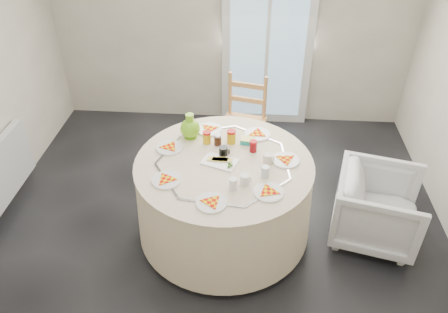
# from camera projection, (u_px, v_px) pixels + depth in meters

# --- Properties ---
(floor) EXTENTS (4.00, 4.00, 0.00)m
(floor) POSITION_uv_depth(u_px,v_px,m) (217.00, 233.00, 3.82)
(floor) COLOR black
(floor) RESTS_ON ground
(wall_back) EXTENTS (4.00, 0.02, 2.60)m
(wall_back) POSITION_uv_depth(u_px,v_px,m) (232.00, 11.00, 4.66)
(wall_back) COLOR #BCB5A3
(wall_back) RESTS_ON floor
(glass_door) EXTENTS (1.00, 0.08, 2.10)m
(glass_door) POSITION_uv_depth(u_px,v_px,m) (268.00, 37.00, 4.74)
(glass_door) COLOR silver
(glass_door) RESTS_ON floor
(radiator) EXTENTS (0.07, 1.00, 0.55)m
(radiator) POSITION_uv_depth(u_px,v_px,m) (1.00, 175.00, 3.87)
(radiator) COLOR silver
(radiator) RESTS_ON floor
(table) EXTENTS (1.45, 1.45, 0.73)m
(table) POSITION_uv_depth(u_px,v_px,m) (224.00, 198.00, 3.63)
(table) COLOR beige
(table) RESTS_ON floor
(wooden_chair) EXTENTS (0.50, 0.48, 0.94)m
(wooden_chair) POSITION_uv_depth(u_px,v_px,m) (242.00, 124.00, 4.39)
(wooden_chair) COLOR #BF8649
(wooden_chair) RESTS_ON floor
(armchair) EXTENTS (0.77, 0.80, 0.69)m
(armchair) POSITION_uv_depth(u_px,v_px,m) (380.00, 201.00, 3.57)
(armchair) COLOR silver
(armchair) RESTS_ON floor
(place_settings) EXTENTS (1.56, 1.56, 0.02)m
(place_settings) POSITION_uv_depth(u_px,v_px,m) (224.00, 160.00, 3.40)
(place_settings) COLOR white
(place_settings) RESTS_ON table
(jar_cluster) EXTENTS (0.49, 0.37, 0.13)m
(jar_cluster) POSITION_uv_depth(u_px,v_px,m) (229.00, 139.00, 3.54)
(jar_cluster) COLOR brown
(jar_cluster) RESTS_ON table
(butter_tub) EXTENTS (0.13, 0.10, 0.05)m
(butter_tub) POSITION_uv_depth(u_px,v_px,m) (248.00, 139.00, 3.60)
(butter_tub) COLOR teal
(butter_tub) RESTS_ON table
(green_pitcher) EXTENTS (0.22, 0.22, 0.22)m
(green_pitcher) POSITION_uv_depth(u_px,v_px,m) (190.00, 124.00, 3.63)
(green_pitcher) COLOR #72C21A
(green_pitcher) RESTS_ON table
(cheese_platter) EXTENTS (0.31, 0.25, 0.03)m
(cheese_platter) POSITION_uv_depth(u_px,v_px,m) (220.00, 159.00, 3.39)
(cheese_platter) COLOR white
(cheese_platter) RESTS_ON table
(mugs_glasses) EXTENTS (0.58, 0.58, 0.10)m
(mugs_glasses) POSITION_uv_depth(u_px,v_px,m) (246.00, 159.00, 3.34)
(mugs_glasses) COLOR gray
(mugs_glasses) RESTS_ON table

